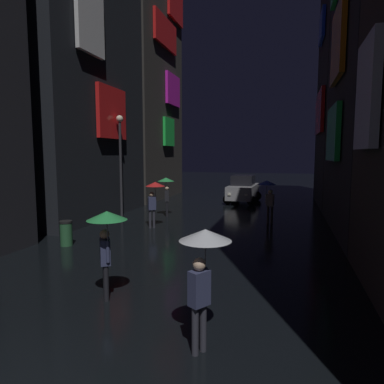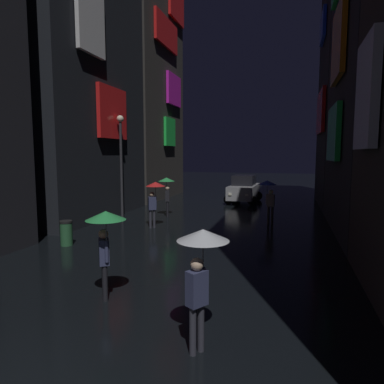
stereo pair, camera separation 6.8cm
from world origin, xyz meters
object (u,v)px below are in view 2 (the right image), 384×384
(pedestrian_foreground_right_green, at_px, (167,186))
(streetlamp_left_far, at_px, (121,154))
(pedestrian_midstreet_centre_clear, at_px, (201,256))
(car_distant, at_px, (244,189))
(pedestrian_midstreet_left_red, at_px, (154,192))
(trash_bin, at_px, (66,233))
(pedestrian_far_right_green, at_px, (105,230))
(pedestrian_near_crossing_blue, at_px, (268,190))

(pedestrian_foreground_right_green, height_order, streetlamp_left_far, streetlamp_left_far)
(pedestrian_midstreet_centre_clear, xyz_separation_m, car_distant, (-1.72, 18.63, -0.74))
(pedestrian_midstreet_left_red, bearing_deg, trash_bin, -117.65)
(pedestrian_midstreet_centre_clear, relative_size, streetlamp_left_far, 0.39)
(trash_bin, bearing_deg, pedestrian_midstreet_centre_clear, -38.69)
(pedestrian_midstreet_centre_clear, relative_size, pedestrian_far_right_green, 1.00)
(car_distant, bearing_deg, pedestrian_far_right_green, -92.82)
(pedestrian_near_crossing_blue, height_order, pedestrian_foreground_right_green, same)
(pedestrian_far_right_green, relative_size, pedestrian_foreground_right_green, 1.00)
(pedestrian_near_crossing_blue, relative_size, car_distant, 0.50)
(pedestrian_midstreet_centre_clear, relative_size, pedestrian_near_crossing_blue, 1.00)
(car_distant, distance_m, trash_bin, 14.24)
(pedestrian_midstreet_left_red, bearing_deg, pedestrian_midstreet_centre_clear, -63.20)
(pedestrian_foreground_right_green, height_order, car_distant, pedestrian_foreground_right_green)
(pedestrian_midstreet_centre_clear, height_order, streetlamp_left_far, streetlamp_left_far)
(trash_bin, bearing_deg, car_distant, 70.22)
(car_distant, bearing_deg, pedestrian_midstreet_centre_clear, -84.74)
(pedestrian_foreground_right_green, distance_m, trash_bin, 6.95)
(pedestrian_midstreet_left_red, distance_m, pedestrian_foreground_right_green, 2.93)
(pedestrian_midstreet_centre_clear, height_order, car_distant, pedestrian_midstreet_centre_clear)
(pedestrian_near_crossing_blue, distance_m, streetlamp_left_far, 7.84)
(pedestrian_far_right_green, bearing_deg, car_distant, 87.18)
(pedestrian_midstreet_left_red, xyz_separation_m, trash_bin, (-1.98, -3.78, -1.20))
(pedestrian_foreground_right_green, relative_size, trash_bin, 2.28)
(trash_bin, bearing_deg, streetlamp_left_far, 96.95)
(pedestrian_near_crossing_blue, relative_size, streetlamp_left_far, 0.39)
(pedestrian_far_right_green, height_order, trash_bin, pedestrian_far_right_green)
(pedestrian_far_right_green, bearing_deg, pedestrian_foreground_right_green, 102.98)
(streetlamp_left_far, bearing_deg, pedestrian_far_right_green, -64.29)
(pedestrian_near_crossing_blue, distance_m, trash_bin, 9.36)
(pedestrian_far_right_green, relative_size, pedestrian_midstreet_left_red, 1.00)
(pedestrian_midstreet_centre_clear, relative_size, pedestrian_foreground_right_green, 1.00)
(pedestrian_near_crossing_blue, xyz_separation_m, pedestrian_foreground_right_green, (-5.42, 0.50, 0.00))
(pedestrian_far_right_green, relative_size, car_distant, 0.50)
(trash_bin, bearing_deg, pedestrian_far_right_green, -44.87)
(pedestrian_foreground_right_green, bearing_deg, trash_bin, -102.80)
(car_distant, distance_m, streetlamp_left_far, 9.75)
(pedestrian_near_crossing_blue, bearing_deg, car_distant, 106.35)
(streetlamp_left_far, relative_size, trash_bin, 5.81)
(car_distant, height_order, streetlamp_left_far, streetlamp_left_far)
(streetlamp_left_far, bearing_deg, pedestrian_midstreet_left_red, -36.16)
(pedestrian_midstreet_left_red, height_order, pedestrian_foreground_right_green, same)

